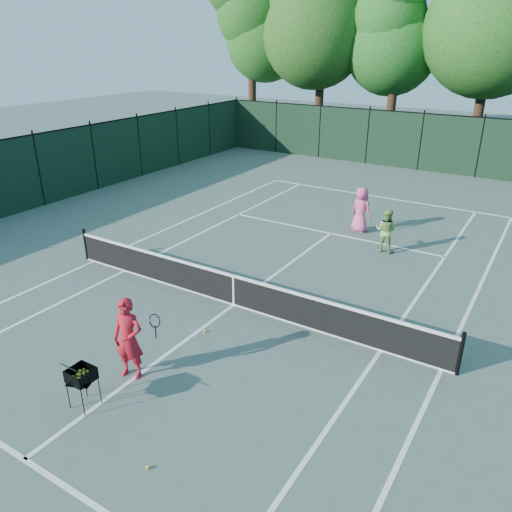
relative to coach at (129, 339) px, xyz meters
The scene contains 20 objects.
ground 3.81m from the coach, 88.27° to the left, with size 90.00×90.00×0.00m, color #4B5B52.
sideline_doubles_left 6.59m from the coach, 145.48° to the left, with size 0.10×23.77×0.01m, color white.
sideline_doubles_right 6.77m from the coach, 33.44° to the left, with size 0.10×23.77×0.01m, color white.
sideline_singles_left 5.52m from the coach, 137.28° to the left, with size 0.10×23.77×0.01m, color white.
sideline_singles_right 5.69m from the coach, 41.17° to the left, with size 0.10×23.77×0.01m, color white.
baseline_far 15.61m from the coach, 89.59° to the left, with size 10.97×0.10×0.01m, color white.
service_line_near 2.86m from the coach, 87.64° to the right, with size 8.23×0.10×0.01m, color white.
service_line_far 10.14m from the coach, 89.37° to the left, with size 8.23×0.10×0.01m, color white.
center_service_line 3.81m from the coach, 88.27° to the left, with size 0.10×12.80×0.01m, color white.
tennis_net 3.72m from the coach, 88.27° to the left, with size 11.69×0.09×1.06m.
fence_far 21.70m from the coach, 89.71° to the left, with size 24.00×0.05×3.00m, color black.
tree_0 29.21m from the coach, 117.09° to the left, with size 6.40×6.40×13.14m.
tree_1 27.98m from the coach, 107.07° to the left, with size 6.80×6.80×13.98m.
tree_2 26.55m from the coach, 96.46° to the left, with size 6.00×6.00×12.40m.
coach is the anchor object (origin of this frame).
player_pink 10.92m from the coach, 85.19° to the left, with size 0.95×0.77×1.69m.
player_green 9.79m from the coach, 76.23° to the left, with size 0.74×0.58×1.49m.
ball_hopper 1.22m from the coach, 93.38° to the right, with size 0.59×0.59×0.87m.
loose_ball_near_cart 2.83m from the coach, 40.13° to the right, with size 0.07×0.07×0.07m, color #D9EF31.
loose_ball_midcourt 2.37m from the coach, 82.56° to the left, with size 0.07×0.07×0.07m, color yellow.
Camera 1 is at (6.79, -9.77, 6.63)m, focal length 35.00 mm.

